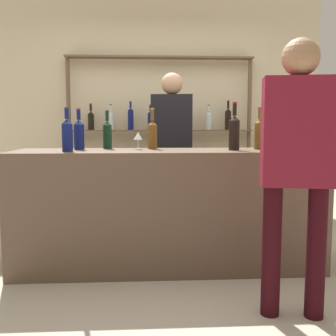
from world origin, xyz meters
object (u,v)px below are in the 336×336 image
object	(u,v)px
wine_glass	(138,137)
cork_jar	(271,140)
customer_right	(297,156)
counter_bottle_3	(234,132)
server_behind_counter	(172,140)
counter_bottle_5	(67,134)
counter_bottle_0	(107,134)
counter_bottle_2	(259,133)
counter_bottle_4	(79,134)
counter_bottle_1	(152,134)

from	to	relation	value
wine_glass	cork_jar	size ratio (longest dim) A/B	0.87
cork_jar	customer_right	distance (m)	0.86
counter_bottle_3	cork_jar	size ratio (longest dim) A/B	2.30
wine_glass	counter_bottle_3	bearing A→B (deg)	-9.09
customer_right	server_behind_counter	world-z (taller)	server_behind_counter
counter_bottle_5	counter_bottle_0	bearing A→B (deg)	51.65
counter_bottle_0	server_behind_counter	xyz separation A→B (m)	(0.60, 0.75, -0.08)
counter_bottle_0	cork_jar	distance (m)	1.36
counter_bottle_2	wine_glass	world-z (taller)	counter_bottle_2
counter_bottle_2	cork_jar	size ratio (longest dim) A/B	2.07
customer_right	cork_jar	bearing A→B (deg)	2.71
server_behind_counter	counter_bottle_4	bearing A→B (deg)	-37.99
counter_bottle_4	counter_bottle_5	xyz separation A→B (m)	(-0.05, -0.25, 0.00)
counter_bottle_3	wine_glass	xyz separation A→B (m)	(-0.77, 0.12, -0.04)
counter_bottle_3	cork_jar	world-z (taller)	counter_bottle_3
server_behind_counter	cork_jar	bearing A→B (deg)	42.37
counter_bottle_1	counter_bottle_3	size ratio (longest dim) A/B	0.89
counter_bottle_2	server_behind_counter	world-z (taller)	server_behind_counter
counter_bottle_4	wine_glass	size ratio (longest dim) A/B	2.32
counter_bottle_3	wine_glass	bearing A→B (deg)	170.91
counter_bottle_0	counter_bottle_3	bearing A→B (deg)	-13.61
counter_bottle_2	counter_bottle_4	bearing A→B (deg)	178.11
counter_bottle_2	counter_bottle_4	size ratio (longest dim) A/B	1.03
customer_right	counter_bottle_1	bearing A→B (deg)	48.52
counter_bottle_5	customer_right	xyz separation A→B (m)	(1.49, -0.77, -0.11)
customer_right	counter_bottle_4	bearing A→B (deg)	65.26
counter_bottle_2	counter_bottle_4	xyz separation A→B (m)	(-1.50, 0.05, -0.01)
counter_bottle_0	counter_bottle_4	bearing A→B (deg)	-156.92
counter_bottle_2	counter_bottle_3	distance (m)	0.26
counter_bottle_0	wine_glass	distance (m)	0.29
cork_jar	customer_right	size ratio (longest dim) A/B	0.10
customer_right	server_behind_counter	xyz separation A→B (m)	(-0.62, 1.86, 0.02)
counter_bottle_5	cork_jar	world-z (taller)	counter_bottle_5
counter_bottle_1	cork_jar	distance (m)	0.98
counter_bottle_1	counter_bottle_3	bearing A→B (deg)	-17.55
counter_bottle_0	customer_right	distance (m)	1.66
server_behind_counter	counter_bottle_1	bearing A→B (deg)	-9.04
counter_bottle_2	counter_bottle_5	xyz separation A→B (m)	(-1.54, -0.20, -0.00)
counter_bottle_0	counter_bottle_3	world-z (taller)	counter_bottle_3
counter_bottle_0	wine_glass	xyz separation A→B (m)	(0.26, -0.13, -0.02)
counter_bottle_5	wine_glass	xyz separation A→B (m)	(0.53, 0.21, -0.02)
customer_right	server_behind_counter	bearing A→B (deg)	28.88
counter_bottle_1	counter_bottle_5	distance (m)	0.72
server_behind_counter	counter_bottle_0	bearing A→B (deg)	-32.42
counter_bottle_0	counter_bottle_1	size ratio (longest dim) A/B	0.94
counter_bottle_0	wine_glass	world-z (taller)	counter_bottle_0
counter_bottle_1	counter_bottle_2	world-z (taller)	counter_bottle_2
counter_bottle_0	cork_jar	xyz separation A→B (m)	(1.34, -0.26, -0.04)
counter_bottle_4	customer_right	xyz separation A→B (m)	(1.44, -1.02, -0.11)
counter_bottle_3	counter_bottle_4	xyz separation A→B (m)	(-1.26, 0.16, -0.02)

